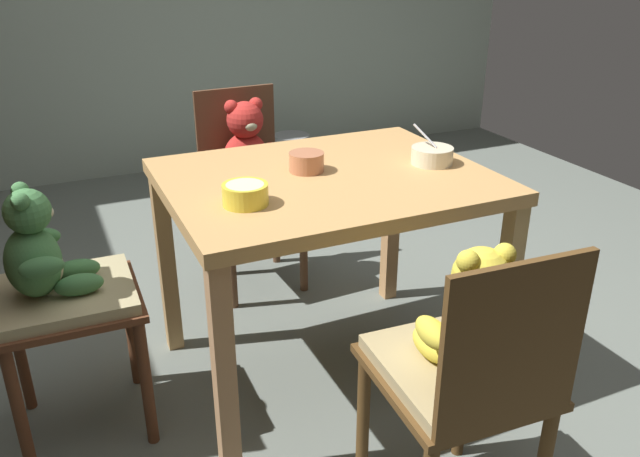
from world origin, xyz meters
name	(u,v)px	position (x,y,z in m)	size (l,w,h in m)	color
ground_plane	(326,372)	(0.00, 0.00, -0.02)	(5.20, 5.20, 0.04)	slate
dining_table	(326,202)	(0.00, 0.00, 0.66)	(1.03, 0.82, 0.76)	tan
teddy_chair_near_front	(468,354)	(0.02, -0.77, 0.55)	(0.41, 0.43, 0.86)	#54381A
teddy_chair_near_left	(46,277)	(-0.88, 0.05, 0.55)	(0.42, 0.40, 0.95)	#59311D
teddy_chair_far_center	(248,162)	(-0.02, 0.77, 0.57)	(0.41, 0.39, 0.87)	brown
porridge_bowl_terracotta_center	(306,161)	(-0.05, 0.06, 0.79)	(0.11, 0.11, 0.06)	#BE724E
porridge_bowl_cream_near_right	(432,155)	(0.37, -0.04, 0.79)	(0.14, 0.14, 0.13)	beige
porridge_bowl_yellow_near_left	(245,194)	(-0.32, -0.14, 0.79)	(0.13, 0.13, 0.06)	yellow
metal_pail	(292,152)	(0.73, 2.15, 0.12)	(0.24, 0.24, 0.25)	#93969B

